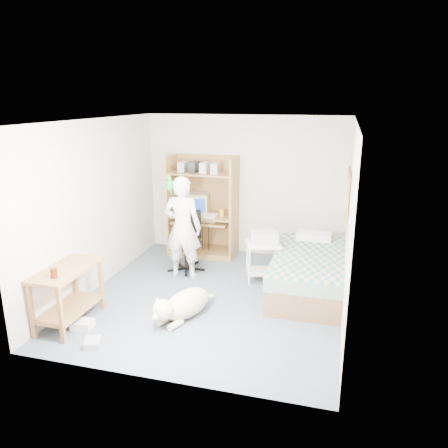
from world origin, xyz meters
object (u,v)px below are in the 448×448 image
(person, at_px, (183,228))
(dog, at_px, (183,304))
(bed, at_px, (309,272))
(office_chair, at_px, (187,249))
(computer_hutch, at_px, (204,210))
(side_desk, at_px, (68,287))
(printer_cart, at_px, (263,256))

(person, bearing_deg, dog, 108.68)
(bed, bearing_deg, office_chair, 171.64)
(computer_hutch, height_order, person, computer_hutch)
(computer_hutch, bearing_deg, person, -89.05)
(side_desk, bearing_deg, office_chair, 68.87)
(computer_hutch, distance_m, person, 1.13)
(computer_hutch, height_order, dog, computer_hutch)
(office_chair, distance_m, printer_cart, 1.32)
(side_desk, relative_size, dog, 0.90)
(computer_hutch, relative_size, person, 1.10)
(dog, height_order, printer_cart, printer_cart)
(side_desk, bearing_deg, bed, 32.50)
(bed, bearing_deg, printer_cart, 167.08)
(computer_hutch, bearing_deg, printer_cart, -36.84)
(bed, bearing_deg, side_desk, -147.50)
(person, bearing_deg, bed, 178.67)
(person, xyz_separation_m, dog, (0.48, -1.30, -0.63))
(bed, distance_m, printer_cart, 0.75)
(office_chair, bearing_deg, computer_hutch, 86.25)
(side_desk, bearing_deg, dog, 20.72)
(bed, relative_size, person, 1.23)
(bed, distance_m, person, 2.05)
(bed, xyz_separation_m, printer_cart, (-0.72, 0.17, 0.12))
(side_desk, bearing_deg, computer_hutch, 73.86)
(office_chair, relative_size, dog, 0.89)
(side_desk, distance_m, person, 2.04)
(bed, bearing_deg, person, -179.85)
(bed, xyz_separation_m, person, (-1.98, -0.01, 0.53))
(computer_hutch, bearing_deg, office_chair, -92.27)
(side_desk, relative_size, person, 0.61)
(dog, bearing_deg, bed, 62.98)
(side_desk, xyz_separation_m, printer_cart, (2.13, 1.98, -0.08))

